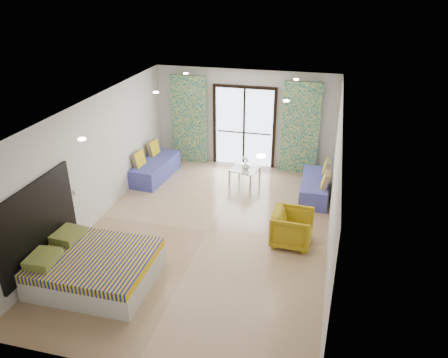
% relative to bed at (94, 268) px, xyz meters
% --- Properties ---
extents(floor, '(5.00, 7.50, 0.01)m').
position_rel_bed_xyz_m(floor, '(1.48, 2.09, -0.29)').
color(floor, '#997B5B').
rests_on(floor, ground).
extents(ceiling, '(5.00, 7.50, 0.01)m').
position_rel_bed_xyz_m(ceiling, '(1.48, 2.09, 2.41)').
color(ceiling, silver).
rests_on(ceiling, ground).
extents(wall_back, '(5.00, 0.01, 2.70)m').
position_rel_bed_xyz_m(wall_back, '(1.48, 5.84, 1.06)').
color(wall_back, silver).
rests_on(wall_back, ground).
extents(wall_front, '(5.00, 0.01, 2.70)m').
position_rel_bed_xyz_m(wall_front, '(1.48, -1.66, 1.06)').
color(wall_front, silver).
rests_on(wall_front, ground).
extents(wall_left, '(0.01, 7.50, 2.70)m').
position_rel_bed_xyz_m(wall_left, '(-1.02, 2.09, 1.06)').
color(wall_left, silver).
rests_on(wall_left, ground).
extents(wall_right, '(0.01, 7.50, 2.70)m').
position_rel_bed_xyz_m(wall_right, '(3.98, 2.09, 1.06)').
color(wall_right, silver).
rests_on(wall_right, ground).
extents(balcony_door, '(1.76, 0.08, 2.28)m').
position_rel_bed_xyz_m(balcony_door, '(1.48, 5.81, 0.97)').
color(balcony_door, black).
rests_on(balcony_door, floor).
extents(balcony_rail, '(1.52, 0.03, 0.04)m').
position_rel_bed_xyz_m(balcony_rail, '(1.48, 5.82, 0.66)').
color(balcony_rail, '#595451').
rests_on(balcony_rail, balcony_door).
extents(curtain_left, '(1.00, 0.10, 2.50)m').
position_rel_bed_xyz_m(curtain_left, '(-0.07, 5.66, 0.96)').
color(curtain_left, beige).
rests_on(curtain_left, floor).
extents(curtain_right, '(1.00, 0.10, 2.50)m').
position_rel_bed_xyz_m(curtain_right, '(3.03, 5.66, 0.96)').
color(curtain_right, beige).
rests_on(curtain_right, floor).
extents(downlight_a, '(0.12, 0.12, 0.02)m').
position_rel_bed_xyz_m(downlight_a, '(0.08, 0.09, 2.38)').
color(downlight_a, '#FFE0B2').
rests_on(downlight_a, ceiling).
extents(downlight_b, '(0.12, 0.12, 0.02)m').
position_rel_bed_xyz_m(downlight_b, '(2.88, 0.09, 2.38)').
color(downlight_b, '#FFE0B2').
rests_on(downlight_b, ceiling).
extents(downlight_c, '(0.12, 0.12, 0.02)m').
position_rel_bed_xyz_m(downlight_c, '(0.08, 3.09, 2.38)').
color(downlight_c, '#FFE0B2').
rests_on(downlight_c, ceiling).
extents(downlight_d, '(0.12, 0.12, 0.02)m').
position_rel_bed_xyz_m(downlight_d, '(2.88, 3.09, 2.38)').
color(downlight_d, '#FFE0B2').
rests_on(downlight_d, ceiling).
extents(downlight_e, '(0.12, 0.12, 0.02)m').
position_rel_bed_xyz_m(downlight_e, '(0.08, 5.09, 2.38)').
color(downlight_e, '#FFE0B2').
rests_on(downlight_e, ceiling).
extents(downlight_f, '(0.12, 0.12, 0.02)m').
position_rel_bed_xyz_m(downlight_f, '(2.88, 5.09, 2.38)').
color(downlight_f, '#FFE0B2').
rests_on(downlight_f, ceiling).
extents(headboard, '(0.06, 2.10, 1.50)m').
position_rel_bed_xyz_m(headboard, '(-0.98, 0.00, 0.76)').
color(headboard, black).
rests_on(headboard, floor).
extents(switch_plate, '(0.02, 0.10, 0.10)m').
position_rel_bed_xyz_m(switch_plate, '(-0.99, 1.25, 0.76)').
color(switch_plate, silver).
rests_on(switch_plate, wall_left).
extents(bed, '(2.01, 1.64, 0.69)m').
position_rel_bed_xyz_m(bed, '(0.00, 0.00, 0.00)').
color(bed, silver).
rests_on(bed, floor).
extents(daybed_left, '(0.83, 1.82, 0.87)m').
position_rel_bed_xyz_m(daybed_left, '(-0.64, 4.36, -0.02)').
color(daybed_left, '#43489F').
rests_on(daybed_left, floor).
extents(daybed_right, '(0.67, 1.69, 0.83)m').
position_rel_bed_xyz_m(daybed_right, '(3.59, 4.30, -0.03)').
color(daybed_right, '#43489F').
rests_on(daybed_right, floor).
extents(coffee_table, '(0.81, 0.81, 0.78)m').
position_rel_bed_xyz_m(coffee_table, '(1.78, 4.53, 0.11)').
color(coffee_table, silver).
rests_on(coffee_table, floor).
extents(vase, '(0.24, 0.24, 0.20)m').
position_rel_bed_xyz_m(vase, '(1.81, 4.46, 0.26)').
color(vase, white).
rests_on(vase, coffee_table).
extents(armchair, '(0.76, 0.81, 0.80)m').
position_rel_bed_xyz_m(armchair, '(3.26, 2.06, 0.11)').
color(armchair, '#A98C15').
rests_on(armchair, floor).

